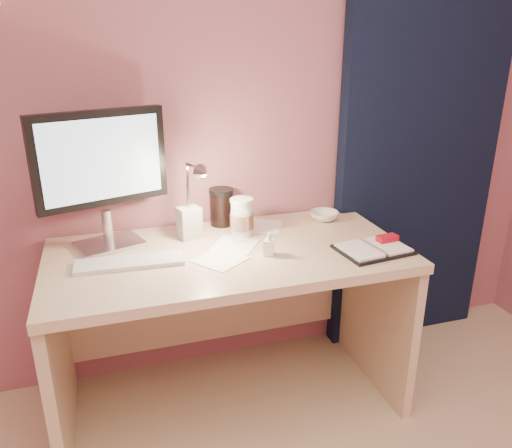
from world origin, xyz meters
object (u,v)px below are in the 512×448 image
object	(u,v)px
planner	(374,248)
desk	(225,293)
clear_cup	(240,226)
lotion_bottle	(269,244)
coffee_cup	(242,218)
desk_lamp	(185,195)
bowl	(324,216)
product_box	(189,223)
monitor	(101,168)
dark_jar	(222,209)
keyboard	(130,262)

from	to	relation	value
planner	desk	bearing A→B (deg)	149.82
clear_cup	lotion_bottle	distance (m)	0.18
coffee_cup	desk_lamp	xyz separation A→B (m)	(-0.24, -0.05, 0.14)
bowl	lotion_bottle	bearing A→B (deg)	-141.27
coffee_cup	bowl	xyz separation A→B (m)	(0.41, 0.06, -0.06)
lotion_bottle	product_box	size ratio (longest dim) A/B	0.69
bowl	desk_lamp	bearing A→B (deg)	-170.24
clear_cup	desk	bearing A→B (deg)	-170.07
desk_lamp	coffee_cup	bearing A→B (deg)	-5.15
bowl	product_box	distance (m)	0.63
coffee_cup	lotion_bottle	distance (m)	0.24
monitor	lotion_bottle	bearing A→B (deg)	-42.55
planner	product_box	bearing A→B (deg)	146.06
coffee_cup	bowl	size ratio (longest dim) A/B	1.24
monitor	clear_cup	bearing A→B (deg)	-28.93
desk	clear_cup	xyz separation A→B (m)	(0.07, 0.01, 0.29)
lotion_bottle	coffee_cup	bearing A→B (deg)	100.30
clear_cup	dark_jar	world-z (taller)	dark_jar
monitor	planner	size ratio (longest dim) A/B	1.85
product_box	desk_lamp	xyz separation A→B (m)	(-0.02, -0.08, 0.15)
coffee_cup	dark_jar	xyz separation A→B (m)	(-0.05, 0.15, -0.00)
dark_jar	product_box	xyz separation A→B (m)	(-0.17, -0.12, -0.01)
desk_lamp	planner	bearing A→B (deg)	-37.74
desk	monitor	bearing A→B (deg)	165.81
clear_cup	lotion_bottle	bearing A→B (deg)	-67.68
desk	monitor	size ratio (longest dim) A/B	2.58
bowl	dark_jar	xyz separation A→B (m)	(-0.46, 0.08, 0.05)
monitor	product_box	world-z (taller)	monitor
clear_cup	dark_jar	distance (m)	0.21
keyboard	desk_lamp	world-z (taller)	desk_lamp
lotion_bottle	monitor	bearing A→B (deg)	155.41
dark_jar	lotion_bottle	bearing A→B (deg)	-76.01
coffee_cup	product_box	xyz separation A→B (m)	(-0.22, 0.03, -0.01)
bowl	product_box	size ratio (longest dim) A/B	0.97
dark_jar	product_box	bearing A→B (deg)	-144.83
planner	lotion_bottle	world-z (taller)	lotion_bottle
planner	lotion_bottle	size ratio (longest dim) A/B	3.17
monitor	bowl	distance (m)	1.00
dark_jar	desk	bearing A→B (deg)	-101.57
keyboard	desk_lamp	bearing A→B (deg)	28.59
keyboard	planner	world-z (taller)	planner
keyboard	coffee_cup	world-z (taller)	coffee_cup
dark_jar	coffee_cup	bearing A→B (deg)	-70.44
monitor	dark_jar	xyz separation A→B (m)	(0.49, 0.11, -0.25)
lotion_bottle	planner	bearing A→B (deg)	-11.77
lotion_bottle	desk_lamp	distance (m)	0.38
keyboard	product_box	world-z (taller)	product_box
clear_cup	coffee_cup	bearing A→B (deg)	67.15
desk	monitor	world-z (taller)	monitor
monitor	dark_jar	bearing A→B (deg)	-5.24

